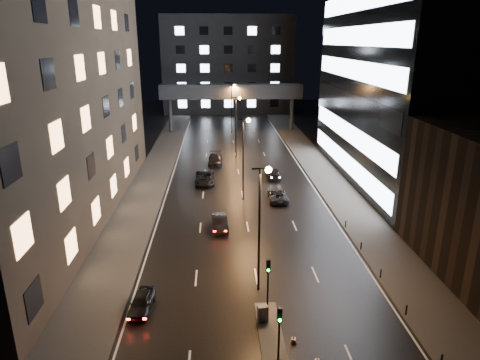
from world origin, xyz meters
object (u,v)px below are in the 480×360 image
(utility_cabinet, at_px, (263,313))
(car_away_b, at_px, (220,223))
(car_away_a, at_px, (142,302))
(car_away_d, at_px, (215,159))
(car_away_c, at_px, (205,178))
(car_toward_b, at_px, (274,174))
(car_toward_a, at_px, (278,196))

(utility_cabinet, bearing_deg, car_away_b, 89.98)
(car_away_a, distance_m, car_away_d, 38.95)
(car_away_a, height_order, car_away_c, car_away_c)
(car_away_a, relative_size, car_toward_b, 0.83)
(car_toward_b, distance_m, utility_cabinet, 33.14)
(car_away_c, xyz_separation_m, car_away_d, (1.43, 9.74, 0.00))
(car_away_a, xyz_separation_m, car_away_d, (5.31, 38.58, 0.15))
(car_away_b, relative_size, car_away_d, 0.78)
(utility_cabinet, bearing_deg, car_away_d, 84.50)
(utility_cabinet, bearing_deg, car_toward_a, 69.44)
(car_away_a, bearing_deg, car_away_d, 86.20)
(car_away_b, distance_m, utility_cabinet, 16.01)
(car_toward_b, height_order, utility_cabinet, utility_cabinet)
(car_toward_a, bearing_deg, car_away_c, -37.57)
(car_toward_b, bearing_deg, car_away_a, 67.12)
(car_away_b, xyz_separation_m, utility_cabinet, (2.83, -15.76, 0.05))
(car_away_d, relative_size, car_toward_a, 1.13)
(car_toward_b, bearing_deg, car_away_d, -41.97)
(car_away_d, xyz_separation_m, car_toward_a, (7.67, -16.86, -0.12))
(car_away_a, height_order, utility_cabinet, utility_cabinet)
(car_toward_a, xyz_separation_m, car_toward_b, (0.67, 9.09, -0.01))
(car_away_b, distance_m, car_toward_b, 18.72)
(car_toward_a, distance_m, utility_cabinet, 24.07)
(car_away_d, xyz_separation_m, utility_cabinet, (3.35, -40.54, -0.03))
(car_away_d, xyz_separation_m, car_toward_b, (8.34, -7.77, -0.13))
(car_away_b, distance_m, car_toward_a, 10.67)
(car_away_c, xyz_separation_m, car_toward_a, (9.10, -7.12, -0.12))
(car_away_a, distance_m, car_toward_a, 25.30)
(car_toward_b, bearing_deg, utility_cabinet, 82.35)
(car_away_d, distance_m, utility_cabinet, 40.68)
(car_away_d, bearing_deg, car_toward_a, -64.63)
(car_away_c, height_order, car_away_d, car_away_d)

